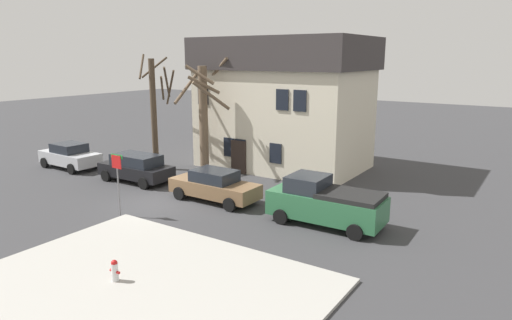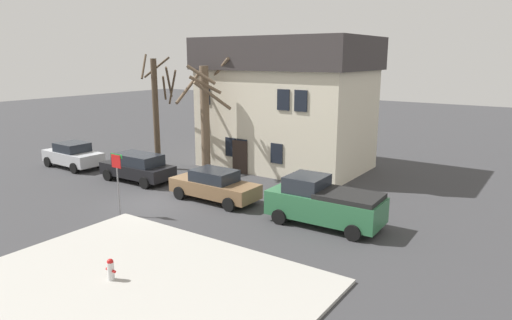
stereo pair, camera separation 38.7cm
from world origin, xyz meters
name	(u,v)px [view 2 (the right image)]	position (x,y,z in m)	size (l,w,h in m)	color
ground_plane	(155,203)	(0.00, 0.00, 0.00)	(120.00, 120.00, 0.00)	#38383A
sidewalk_slab	(144,282)	(5.92, -6.06, 0.06)	(11.31, 7.95, 0.12)	#A8A59E
building_main	(286,102)	(1.32, 10.54, 4.29)	(10.81, 6.91, 8.40)	beige
tree_bare_near	(157,109)	(-5.17, 5.31, 3.93)	(2.87, 2.58, 7.38)	#4C3D2D
tree_bare_mid	(205,114)	(-1.94, 6.24, 3.76)	(3.16, 3.10, 7.19)	brown
car_silver_sedan	(73,155)	(-10.11, 2.24, 0.84)	(4.44, 2.14, 1.67)	#B7BABF
car_black_wagon	(138,167)	(-3.92, 2.36, 0.86)	(4.63, 2.14, 1.65)	black
car_brown_sedan	(214,185)	(2.22, 2.03, 0.82)	(4.79, 2.00, 1.62)	brown
pickup_truck_green	(324,202)	(8.34, 2.11, 1.02)	(5.06, 2.35, 2.10)	#2D6B42
fire_hydrant	(111,269)	(5.00, -6.60, 0.50)	(0.42, 0.22, 0.73)	silver
street_sign_pole	(117,173)	(0.05, -2.22, 2.05)	(0.76, 0.07, 2.94)	slate
bicycle_leaning	(145,161)	(-6.42, 5.13, 0.37)	(1.75, 0.24, 1.03)	black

